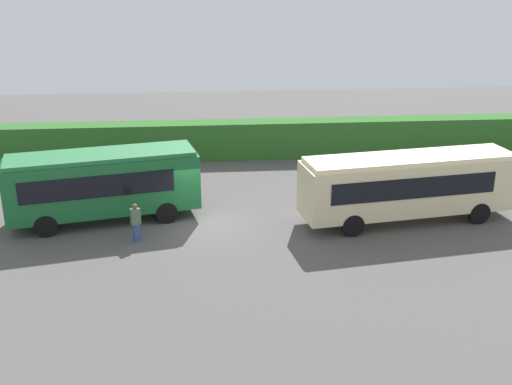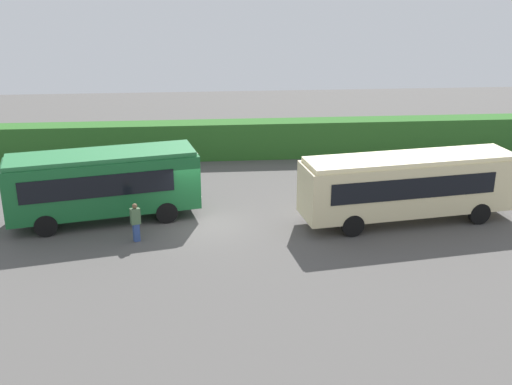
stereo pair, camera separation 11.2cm
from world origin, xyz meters
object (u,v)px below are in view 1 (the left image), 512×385
(person_left, at_px, (136,222))
(person_center, at_px, (407,179))
(bus_cream, at_px, (409,184))
(bus_green, at_px, (103,182))

(person_left, bearing_deg, person_center, 85.14)
(bus_cream, xyz_separation_m, person_center, (1.00, 3.13, -0.88))
(bus_green, distance_m, person_center, 15.00)
(person_left, bearing_deg, bus_cream, 72.65)
(person_left, xyz_separation_m, person_center, (13.22, 4.39, 0.02))
(bus_green, distance_m, person_left, 3.13)
(person_center, bearing_deg, person_left, 96.42)
(bus_green, bearing_deg, person_center, -4.96)
(bus_cream, relative_size, person_center, 5.80)
(person_left, distance_m, person_center, 13.93)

